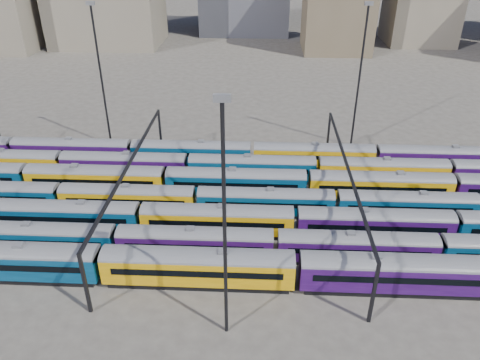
{
  "coord_description": "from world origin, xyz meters",
  "views": [
    {
      "loc": [
        -1.93,
        -56.5,
        37.58
      ],
      "look_at": [
        -4.89,
        4.54,
        3.0
      ],
      "focal_mm": 35.0,
      "sensor_mm": 36.0,
      "label": 1
    }
  ],
  "objects_px": {
    "rake_1": "(195,240)",
    "rake_2": "(217,217)",
    "mast_2": "(224,219)",
    "rake_0": "(297,267)"
  },
  "relations": [
    {
      "from": "rake_0",
      "to": "mast_2",
      "type": "xyz_separation_m",
      "value": [
        -7.56,
        -7.0,
        11.05
      ]
    },
    {
      "from": "rake_1",
      "to": "rake_2",
      "type": "xyz_separation_m",
      "value": [
        2.29,
        5.0,
        0.11
      ]
    },
    {
      "from": "rake_1",
      "to": "rake_0",
      "type": "bearing_deg",
      "value": -22.09
    },
    {
      "from": "rake_0",
      "to": "rake_2",
      "type": "bearing_deg",
      "value": 135.09
    },
    {
      "from": "rake_1",
      "to": "rake_2",
      "type": "bearing_deg",
      "value": 65.37
    },
    {
      "from": "rake_1",
      "to": "rake_2",
      "type": "relative_size",
      "value": 0.68
    },
    {
      "from": "rake_0",
      "to": "rake_1",
      "type": "bearing_deg",
      "value": 157.91
    },
    {
      "from": "rake_0",
      "to": "mast_2",
      "type": "height_order",
      "value": "mast_2"
    },
    {
      "from": "mast_2",
      "to": "rake_2",
      "type": "bearing_deg",
      "value": 98.25
    },
    {
      "from": "rake_0",
      "to": "rake_1",
      "type": "height_order",
      "value": "rake_0"
    }
  ]
}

